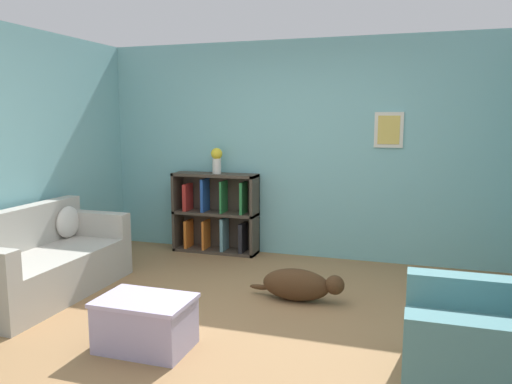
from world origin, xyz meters
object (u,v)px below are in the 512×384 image
object	(u,v)px
vase	(217,159)
dog	(299,285)
couch	(41,264)
recliner_chair	(502,344)
coffee_table	(145,322)
bookshelf	(216,214)

from	to	relation	value
vase	dog	bearing A→B (deg)	-44.52
couch	recliner_chair	distance (m)	3.96
coffee_table	vase	bearing A→B (deg)	100.84
couch	coffee_table	size ratio (longest dim) A/B	2.54
recliner_chair	vase	xyz separation A→B (m)	(-2.89, 2.56, 0.83)
couch	bookshelf	distance (m)	2.21
coffee_table	couch	bearing A→B (deg)	155.66
couch	dog	xyz separation A→B (m)	(2.39, 0.60, -0.15)
dog	vase	xyz separation A→B (m)	(-1.37, 1.34, 1.03)
bookshelf	vase	xyz separation A→B (m)	(0.03, -0.02, 0.69)
bookshelf	recliner_chair	xyz separation A→B (m)	(2.91, -2.58, -0.14)
bookshelf	coffee_table	bearing A→B (deg)	-78.72
dog	vase	size ratio (longest dim) A/B	2.88
coffee_table	vase	size ratio (longest dim) A/B	2.15
recliner_chair	coffee_table	world-z (taller)	recliner_chair
dog	vase	distance (m)	2.17
couch	dog	bearing A→B (deg)	14.06
dog	recliner_chair	bearing A→B (deg)	-38.69
vase	recliner_chair	bearing A→B (deg)	-41.58
recliner_chair	couch	bearing A→B (deg)	171.02
recliner_chair	dog	world-z (taller)	recliner_chair
bookshelf	vase	world-z (taller)	vase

